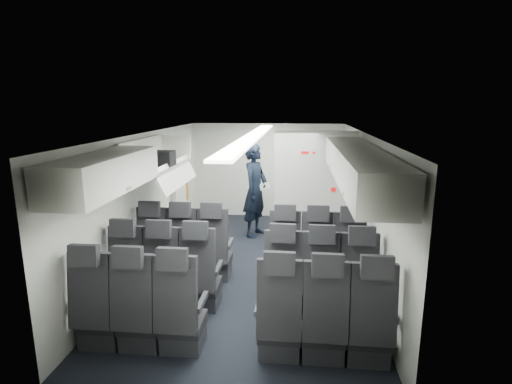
% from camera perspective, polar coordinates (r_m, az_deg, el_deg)
% --- Properties ---
extents(cabin_shell, '(3.41, 6.01, 2.16)m').
position_cam_1_polar(cabin_shell, '(6.26, -0.37, -1.03)').
color(cabin_shell, black).
rests_on(cabin_shell, ground).
extents(seat_row_front, '(3.33, 0.56, 1.24)m').
position_cam_1_polar(seat_row_front, '(5.97, -0.92, -8.97)').
color(seat_row_front, '#232326').
rests_on(seat_row_front, cabin_shell).
extents(seat_row_mid, '(3.33, 0.56, 1.24)m').
position_cam_1_polar(seat_row_mid, '(5.15, -2.12, -12.63)').
color(seat_row_mid, '#232326').
rests_on(seat_row_mid, cabin_shell).
extents(seat_row_rear, '(3.33, 0.56, 1.24)m').
position_cam_1_polar(seat_row_rear, '(4.36, -3.82, -17.63)').
color(seat_row_rear, '#232326').
rests_on(seat_row_rear, cabin_shell).
extents(overhead_bin_left_rear, '(0.53, 1.80, 0.40)m').
position_cam_1_polar(overhead_bin_left_rear, '(4.60, -20.86, 2.54)').
color(overhead_bin_left_rear, white).
rests_on(overhead_bin_left_rear, cabin_shell).
extents(overhead_bin_left_front_open, '(0.64, 1.70, 0.72)m').
position_cam_1_polar(overhead_bin_left_front_open, '(6.22, -13.99, 4.28)').
color(overhead_bin_left_front_open, '#9E9E93').
rests_on(overhead_bin_left_front_open, cabin_shell).
extents(overhead_bin_right_rear, '(0.53, 1.80, 0.40)m').
position_cam_1_polar(overhead_bin_right_rear, '(4.18, 15.98, 1.95)').
color(overhead_bin_right_rear, white).
rests_on(overhead_bin_right_rear, cabin_shell).
extents(overhead_bin_right_front, '(0.53, 1.70, 0.40)m').
position_cam_1_polar(overhead_bin_right_front, '(5.89, 13.07, 5.08)').
color(overhead_bin_right_front, white).
rests_on(overhead_bin_right_front, cabin_shell).
extents(bulkhead_partition, '(1.40, 0.15, 2.13)m').
position_cam_1_polar(bulkhead_partition, '(7.02, 8.32, -0.06)').
color(bulkhead_partition, white).
rests_on(bulkhead_partition, cabin_shell).
extents(galley_unit, '(0.85, 0.52, 1.90)m').
position_cam_1_polar(galley_unit, '(8.92, 7.60, 1.84)').
color(galley_unit, '#939399').
rests_on(galley_unit, cabin_shell).
extents(boarding_door, '(0.12, 1.27, 1.86)m').
position_cam_1_polar(boarding_door, '(8.10, -10.77, 0.67)').
color(boarding_door, silver).
rests_on(boarding_door, cabin_shell).
extents(flight_attendant, '(0.64, 0.78, 1.84)m').
position_cam_1_polar(flight_attendant, '(7.85, -0.12, 0.27)').
color(flight_attendant, black).
rests_on(flight_attendant, ground).
extents(carry_on_bag, '(0.43, 0.30, 0.25)m').
position_cam_1_polar(carry_on_bag, '(6.15, -13.64, 4.53)').
color(carry_on_bag, black).
rests_on(carry_on_bag, overhead_bin_left_front_open).
extents(papers, '(0.19, 0.03, 0.13)m').
position_cam_1_polar(papers, '(7.77, 1.24, 0.81)').
color(papers, white).
rests_on(papers, flight_attendant).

